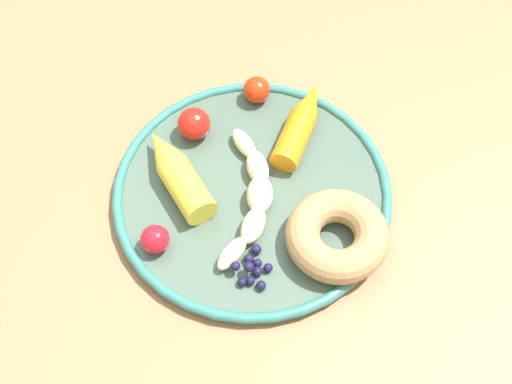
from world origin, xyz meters
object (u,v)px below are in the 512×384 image
(dining_table, at_px, (244,260))
(banana, at_px, (253,196))
(tomato_far, at_px, (257,90))
(plate, at_px, (256,193))
(donut, at_px, (337,235))
(tomato_mid, at_px, (194,124))
(tomato_near, at_px, (155,239))
(carrot_yellow, at_px, (177,172))
(blueberry_pile, at_px, (253,268))
(carrot_orange, at_px, (301,124))

(dining_table, bearing_deg, banana, 173.00)
(tomato_far, bearing_deg, plate, 13.79)
(plate, distance_m, tomato_far, 0.14)
(donut, distance_m, tomato_far, 0.22)
(plate, xyz_separation_m, tomato_mid, (-0.06, -0.09, 0.02))
(tomato_mid, bearing_deg, plate, 55.68)
(plate, relative_size, donut, 2.86)
(plate, height_order, tomato_near, tomato_near)
(carrot_yellow, height_order, tomato_far, carrot_yellow)
(banana, bearing_deg, carrot_yellow, -92.97)
(carrot_yellow, distance_m, donut, 0.20)
(blueberry_pile, relative_size, tomato_far, 1.54)
(tomato_far, bearing_deg, carrot_orange, 59.37)
(donut, relative_size, tomato_mid, 2.84)
(blueberry_pile, distance_m, tomato_mid, 0.20)
(banana, bearing_deg, tomato_near, -47.19)
(dining_table, xyz_separation_m, tomato_mid, (-0.11, -0.09, 0.12))
(carrot_orange, bearing_deg, banana, -15.98)
(banana, height_order, tomato_far, tomato_far)
(dining_table, distance_m, tomato_mid, 0.18)
(plate, xyz_separation_m, carrot_yellow, (0.01, -0.09, 0.02))
(donut, distance_m, blueberry_pile, 0.10)
(dining_table, height_order, tomato_far, tomato_far)
(banana, xyz_separation_m, tomato_mid, (-0.08, -0.09, 0.01))
(carrot_orange, relative_size, tomato_far, 3.80)
(blueberry_pile, bearing_deg, carrot_orange, 177.14)
(donut, relative_size, blueberry_pile, 2.18)
(dining_table, height_order, carrot_orange, carrot_orange)
(plate, height_order, tomato_mid, tomato_mid)
(dining_table, relative_size, tomato_far, 33.94)
(dining_table, distance_m, plate, 0.10)
(carrot_orange, xyz_separation_m, tomato_near, (0.19, -0.12, -0.00))
(blueberry_pile, bearing_deg, tomato_far, -166.94)
(plate, relative_size, banana, 1.68)
(donut, xyz_separation_m, tomato_near, (0.05, -0.19, -0.00))
(tomato_near, distance_m, tomato_far, 0.24)
(dining_table, xyz_separation_m, carrot_yellow, (-0.04, -0.09, 0.11))
(dining_table, relative_size, banana, 5.94)
(plate, xyz_separation_m, donut, (0.04, 0.10, 0.02))
(carrot_yellow, relative_size, blueberry_pile, 2.27)
(tomato_far, bearing_deg, tomato_mid, -39.69)
(plate, bearing_deg, tomato_far, -166.21)
(blueberry_pile, distance_m, tomato_near, 0.11)
(dining_table, relative_size, tomato_mid, 28.76)
(carrot_orange, distance_m, tomato_far, 0.07)
(tomato_near, height_order, tomato_mid, tomato_mid)
(donut, distance_m, tomato_mid, 0.22)
(banana, relative_size, carrot_orange, 1.50)
(carrot_yellow, bearing_deg, tomato_near, 1.84)
(carrot_orange, bearing_deg, tomato_far, -120.63)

